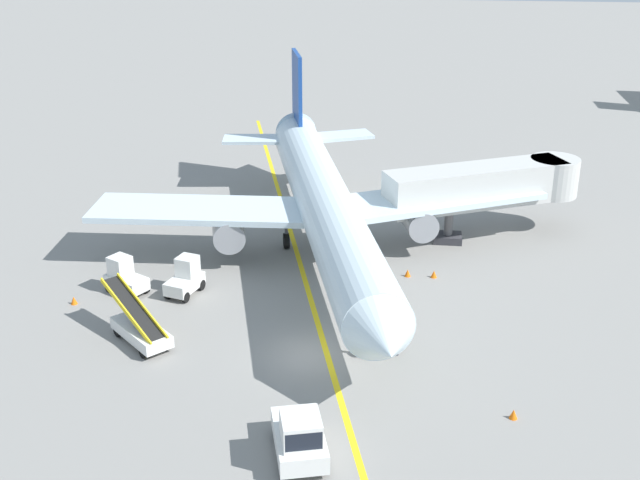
# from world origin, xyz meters

# --- Properties ---
(ground_plane) EXTENTS (300.00, 300.00, 0.00)m
(ground_plane) POSITION_xyz_m (0.00, 0.00, 0.00)
(ground_plane) COLOR gray
(taxi_line_yellow) EXTENTS (20.85, 77.39, 0.01)m
(taxi_line_yellow) POSITION_xyz_m (-0.47, 5.00, 0.00)
(taxi_line_yellow) COLOR yellow
(taxi_line_yellow) RESTS_ON ground
(airliner) EXTENTS (27.87, 34.84, 10.10)m
(airliner) POSITION_xyz_m (-0.61, 11.92, 3.42)
(airliner) COLOR silver
(airliner) RESTS_ON ground
(jet_bridge) EXTENTS (12.74, 7.75, 4.85)m
(jet_bridge) POSITION_xyz_m (9.91, 16.26, 3.54)
(jet_bridge) COLOR beige
(jet_bridge) RESTS_ON ground
(pushback_tug) EXTENTS (2.78, 3.97, 2.20)m
(pushback_tug) POSITION_xyz_m (0.57, -7.72, 0.99)
(pushback_tug) COLOR silver
(pushback_tug) RESTS_ON ground
(baggage_tug_near_wing) EXTENTS (1.93, 2.67, 2.10)m
(baggage_tug_near_wing) POSITION_xyz_m (-7.72, 5.84, 0.93)
(baggage_tug_near_wing) COLOR silver
(baggage_tug_near_wing) RESTS_ON ground
(baggage_tug_by_cargo_door) EXTENTS (2.73, 2.31, 2.10)m
(baggage_tug_by_cargo_door) POSITION_xyz_m (-11.15, 5.57, 0.93)
(baggage_tug_by_cargo_door) COLOR silver
(baggage_tug_by_cargo_door) RESTS_ON ground
(belt_loader_forward_hold) EXTENTS (4.48, 4.36, 2.59)m
(belt_loader_forward_hold) POSITION_xyz_m (-8.55, 0.34, 0.78)
(belt_loader_forward_hold) COLOR silver
(belt_loader_forward_hold) RESTS_ON ground
(ground_crew_marshaller) EXTENTS (0.36, 0.24, 1.70)m
(ground_crew_marshaller) POSITION_xyz_m (4.15, 0.52, 0.91)
(ground_crew_marshaller) COLOR #26262D
(ground_crew_marshaller) RESTS_ON ground
(safety_cone_nose_left) EXTENTS (0.36, 0.36, 0.44)m
(safety_cone_nose_left) POSITION_xyz_m (9.24, -4.12, 0.22)
(safety_cone_nose_left) COLOR orange
(safety_cone_nose_left) RESTS_ON ground
(safety_cone_nose_right) EXTENTS (0.36, 0.36, 0.44)m
(safety_cone_nose_right) POSITION_xyz_m (-13.46, 3.84, 0.22)
(safety_cone_nose_right) COLOR orange
(safety_cone_nose_right) RESTS_ON ground
(safety_cone_wingtip_left) EXTENTS (0.36, 0.36, 0.44)m
(safety_cone_wingtip_left) POSITION_xyz_m (6.10, 9.43, 0.22)
(safety_cone_wingtip_left) COLOR orange
(safety_cone_wingtip_left) RESTS_ON ground
(safety_cone_wingtip_right) EXTENTS (0.36, 0.36, 0.44)m
(safety_cone_wingtip_right) POSITION_xyz_m (4.58, 9.41, 0.22)
(safety_cone_wingtip_right) COLOR orange
(safety_cone_wingtip_right) RESTS_ON ground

